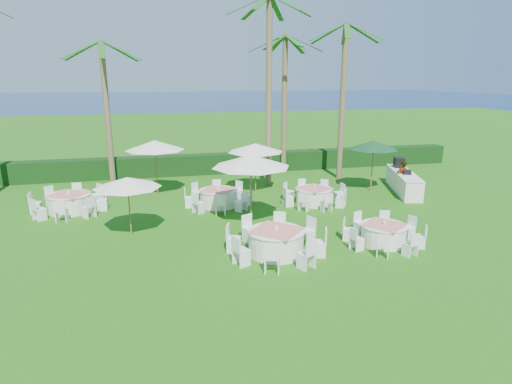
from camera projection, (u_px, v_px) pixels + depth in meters
ground at (234, 245)px, 15.25m from camera, size 120.00×120.00×0.00m
hedge at (198, 164)px, 26.36m from camera, size 34.00×1.00×1.20m
ocean at (161, 100)px, 111.01m from camera, size 260.00×260.00×0.00m
banquet_table_b at (276, 241)px, 14.41m from camera, size 3.29×3.29×1.01m
banquet_table_c at (384, 234)px, 15.31m from camera, size 2.85×2.85×0.88m
banquet_table_d at (70, 202)px, 18.96m from camera, size 3.26×3.26×0.98m
banquet_table_e at (218, 197)px, 19.83m from camera, size 3.12×3.12×0.94m
banquet_table_f at (314, 195)px, 20.18m from camera, size 3.03×3.03×0.92m
umbrella_a at (127, 182)px, 15.69m from camera, size 2.47×2.47×2.26m
umbrella_b at (251, 161)px, 16.77m from camera, size 3.12×3.12×2.88m
umbrella_c at (155, 145)px, 21.17m from camera, size 2.93×2.93×2.79m
umbrella_d at (255, 148)px, 21.80m from camera, size 2.85×2.85×2.54m
umbrella_green at (374, 145)px, 22.06m from camera, size 2.52×2.52×2.66m
buffet_table at (403, 181)px, 22.35m from camera, size 2.29×4.48×1.57m
staff_person at (402, 177)px, 21.95m from camera, size 0.63×0.42×1.69m
palm_b at (106, 106)px, 23.15m from camera, size 4.12×4.40×7.66m
palm_c at (269, 86)px, 22.58m from camera, size 4.41×4.05×9.82m
palm_d at (284, 98)px, 25.87m from camera, size 4.25×4.37×8.23m
palm_e at (343, 96)px, 24.22m from camera, size 4.39×4.19×8.67m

